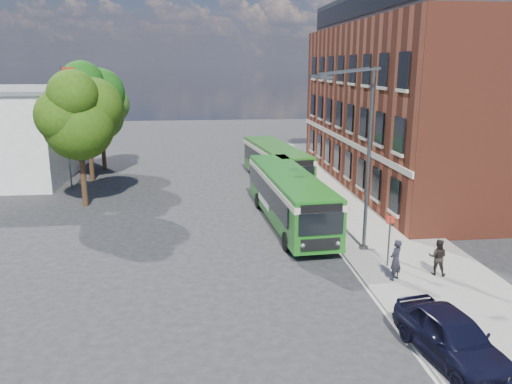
{
  "coord_description": "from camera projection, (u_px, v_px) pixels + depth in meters",
  "views": [
    {
      "loc": [
        -2.78,
        -24.73,
        9.1
      ],
      "look_at": [
        0.22,
        2.01,
        2.2
      ],
      "focal_mm": 35.0,
      "sensor_mm": 36.0,
      "label": 1
    }
  ],
  "objects": [
    {
      "name": "street_lamp",
      "position": [
        361.0,
        158.0,
        23.78
      ],
      "size": [
        2.96,
        2.38,
        9.0
      ],
      "color": "#373A3C",
      "rests_on": "ground"
    },
    {
      "name": "tree_right",
      "position": [
        101.0,
        110.0,
        42.99
      ],
      "size": [
        4.62,
        4.39,
        7.8
      ],
      "color": "#352413",
      "rests_on": "ground"
    },
    {
      "name": "pedestrian_b",
      "position": [
        438.0,
        257.0,
        21.71
      ],
      "size": [
        0.98,
        0.91,
        1.62
      ],
      "primitive_type": "imported",
      "rotation": [
        0.0,
        0.0,
        2.67
      ],
      "color": "black",
      "rests_on": "pavement"
    },
    {
      "name": "kerb_line",
      "position": [
        300.0,
        200.0,
        34.49
      ],
      "size": [
        0.12,
        48.0,
        0.01
      ],
      "primitive_type": "cube",
      "color": "beige",
      "rests_on": "ground"
    },
    {
      "name": "pavement",
      "position": [
        343.0,
        198.0,
        34.81
      ],
      "size": [
        6.0,
        48.0,
        0.15
      ],
      "primitive_type": "cube",
      "color": "gray",
      "rests_on": "ground"
    },
    {
      "name": "parked_car",
      "position": [
        452.0,
        336.0,
        15.43
      ],
      "size": [
        2.51,
        4.8,
        1.56
      ],
      "primitive_type": "imported",
      "rotation": [
        0.0,
        0.0,
        0.15
      ],
      "color": "black",
      "rests_on": "pavement"
    },
    {
      "name": "bus_stop_sign",
      "position": [
        389.0,
        237.0,
        22.56
      ],
      "size": [
        0.35,
        0.08,
        2.52
      ],
      "color": "#373A3C",
      "rests_on": "ground"
    },
    {
      "name": "flagpole",
      "position": [
        67.0,
        123.0,
        36.31
      ],
      "size": [
        0.95,
        0.1,
        9.0
      ],
      "color": "#373A3C",
      "rests_on": "ground"
    },
    {
      "name": "ground",
      "position": [
        256.0,
        242.0,
        26.37
      ],
      "size": [
        120.0,
        120.0,
        0.0
      ],
      "primitive_type": "plane",
      "color": "#252527",
      "rests_on": "ground"
    },
    {
      "name": "bus_rear",
      "position": [
        276.0,
        161.0,
        38.72
      ],
      "size": [
        4.03,
        11.53,
        3.02
      ],
      "color": "#27651B",
      "rests_on": "ground"
    },
    {
      "name": "tree_left",
      "position": [
        79.0,
        115.0,
        31.54
      ],
      "size": [
        5.23,
        4.98,
        8.84
      ],
      "color": "#352413",
      "rests_on": "ground"
    },
    {
      "name": "pedestrian_a",
      "position": [
        396.0,
        260.0,
        21.15
      ],
      "size": [
        0.78,
        0.74,
        1.8
      ],
      "primitive_type": "imported",
      "rotation": [
        0.0,
        0.0,
        3.79
      ],
      "color": "black",
      "rests_on": "pavement"
    },
    {
      "name": "brick_office",
      "position": [
        422.0,
        93.0,
        37.7
      ],
      "size": [
        12.1,
        26.0,
        14.2
      ],
      "color": "maroon",
      "rests_on": "ground"
    },
    {
      "name": "bus_front",
      "position": [
        289.0,
        193.0,
        28.99
      ],
      "size": [
        3.38,
        12.73,
        3.02
      ],
      "color": "#1C6519",
      "rests_on": "ground"
    },
    {
      "name": "white_building",
      "position": [
        14.0,
        133.0,
        40.84
      ],
      "size": [
        9.4,
        13.4,
        7.3
      ],
      "color": "silver",
      "rests_on": "ground"
    },
    {
      "name": "tree_mid",
      "position": [
        87.0,
        100.0,
        38.86
      ],
      "size": [
        5.58,
        5.3,
        9.41
      ],
      "color": "#352413",
      "rests_on": "ground"
    }
  ]
}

